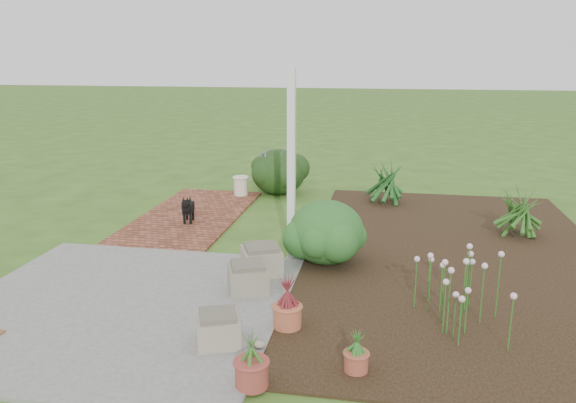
% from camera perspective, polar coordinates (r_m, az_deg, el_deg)
% --- Properties ---
extents(ground, '(80.00, 80.00, 0.00)m').
position_cam_1_polar(ground, '(7.55, -2.05, -5.84)').
color(ground, '#32581B').
rests_on(ground, ground).
extents(concrete_patio, '(3.50, 3.50, 0.04)m').
position_cam_1_polar(concrete_patio, '(6.42, -16.69, -10.12)').
color(concrete_patio, slate).
rests_on(concrete_patio, ground).
extents(brick_path, '(1.60, 3.50, 0.04)m').
position_cam_1_polar(brick_path, '(9.60, -9.75, -1.40)').
color(brick_path, brown).
rests_on(brick_path, ground).
extents(garden_bed, '(4.00, 7.00, 0.03)m').
position_cam_1_polar(garden_bed, '(7.91, 16.83, -5.39)').
color(garden_bed, black).
rests_on(garden_bed, ground).
extents(veranda_post, '(0.10, 0.10, 2.50)m').
position_cam_1_polar(veranda_post, '(7.24, 0.35, 3.58)').
color(veranda_post, white).
rests_on(veranda_post, ground).
extents(stone_trough_near, '(0.51, 0.51, 0.26)m').
position_cam_1_polar(stone_trough_near, '(5.38, -7.10, -12.82)').
color(stone_trough_near, gray).
rests_on(stone_trough_near, concrete_patio).
extents(stone_trough_mid, '(0.56, 0.56, 0.29)m').
position_cam_1_polar(stone_trough_mid, '(6.43, -4.09, -7.83)').
color(stone_trough_mid, '#78755A').
rests_on(stone_trough_mid, concrete_patio).
extents(stone_trough_far, '(0.61, 0.61, 0.31)m').
position_cam_1_polar(stone_trough_far, '(6.92, -2.71, -6.06)').
color(stone_trough_far, gray).
rests_on(stone_trough_far, concrete_patio).
extents(black_dog, '(0.20, 0.48, 0.42)m').
position_cam_1_polar(black_dog, '(9.06, -10.14, -0.61)').
color(black_dog, black).
rests_on(black_dog, brick_path).
extents(cream_ceramic_urn, '(0.33, 0.33, 0.35)m').
position_cam_1_polar(cream_ceramic_urn, '(10.76, -4.81, 1.58)').
color(cream_ceramic_urn, beige).
rests_on(cream_ceramic_urn, brick_path).
extents(evergreen_shrub, '(1.19, 1.19, 0.83)m').
position_cam_1_polar(evergreen_shrub, '(7.27, 3.93, -2.94)').
color(evergreen_shrub, '#0F3616').
rests_on(evergreen_shrub, garden_bed).
extents(agapanthus_clump_back, '(1.17, 1.17, 0.83)m').
position_cam_1_polar(agapanthus_clump_back, '(9.00, 22.36, -0.58)').
color(agapanthus_clump_back, '#15420E').
rests_on(agapanthus_clump_back, garden_bed).
extents(agapanthus_clump_front, '(1.06, 1.06, 0.91)m').
position_cam_1_polar(agapanthus_clump_front, '(10.29, 10.03, 2.34)').
color(agapanthus_clump_front, '#0E3615').
rests_on(agapanthus_clump_front, garden_bed).
extents(pink_flower_patch, '(1.23, 1.23, 0.72)m').
position_cam_1_polar(pink_flower_patch, '(5.87, 17.91, -8.62)').
color(pink_flower_patch, '#113D0F').
rests_on(pink_flower_patch, garden_bed).
extents(terracotta_pot_bronze, '(0.33, 0.33, 0.23)m').
position_cam_1_polar(terracotta_pot_bronze, '(5.65, -0.06, -11.57)').
color(terracotta_pot_bronze, '#B35C3C').
rests_on(terracotta_pot_bronze, garden_bed).
extents(terracotta_pot_small_left, '(0.24, 0.24, 0.17)m').
position_cam_1_polar(terracotta_pot_small_left, '(5.00, 6.94, -15.82)').
color(terracotta_pot_small_left, '#9E4A35').
rests_on(terracotta_pot_small_left, garden_bed).
extents(terracotta_pot_small_right, '(0.29, 0.29, 0.23)m').
position_cam_1_polar(terracotta_pot_small_right, '(4.76, -3.72, -17.04)').
color(terracotta_pot_small_right, brown).
rests_on(terracotta_pot_small_right, garden_bed).
extents(purple_flowering_bush, '(1.39, 1.39, 0.89)m').
position_cam_1_polar(purple_flowering_bush, '(10.99, -0.99, 3.14)').
color(purple_flowering_bush, black).
rests_on(purple_flowering_bush, ground).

